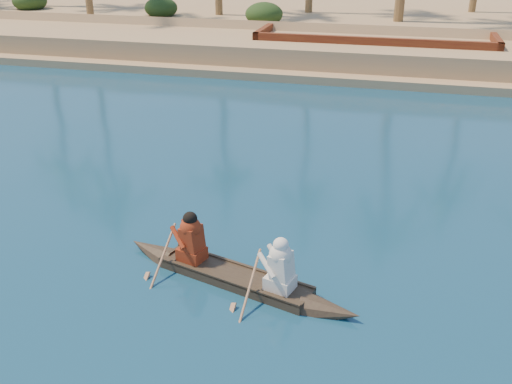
% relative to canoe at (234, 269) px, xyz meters
% --- Properties ---
extents(sandy_embankment, '(150.00, 51.00, 1.50)m').
position_rel_canoe_xyz_m(sandy_embankment, '(4.15, 40.76, 0.25)').
color(sandy_embankment, tan).
rests_on(sandy_embankment, ground).
extents(shrub_cluster, '(100.00, 6.00, 2.40)m').
position_rel_canoe_xyz_m(shrub_cluster, '(4.15, 25.37, 0.92)').
color(shrub_cluster, black).
rests_on(shrub_cluster, ground).
extents(canoe, '(5.23, 2.08, 1.44)m').
position_rel_canoe_xyz_m(canoe, '(0.00, 0.00, 0.00)').
color(canoe, '#39301F').
rests_on(canoe, ground).
extents(barge_mid, '(11.77, 4.00, 1.96)m').
position_rel_canoe_xyz_m(barge_mid, '(1.06, 20.87, 0.41)').
color(barge_mid, brown).
rests_on(barge_mid, ground).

